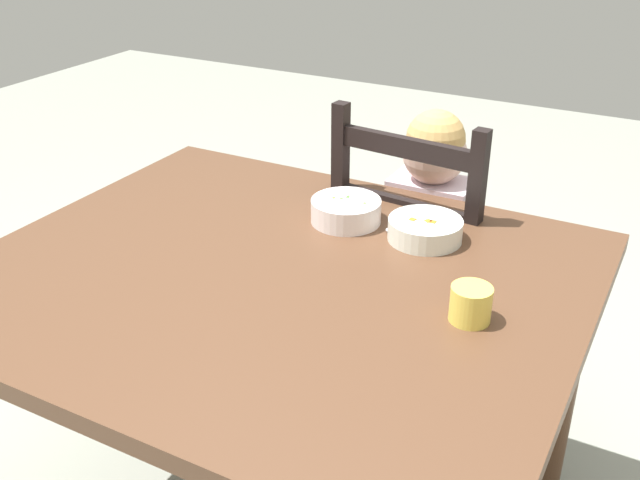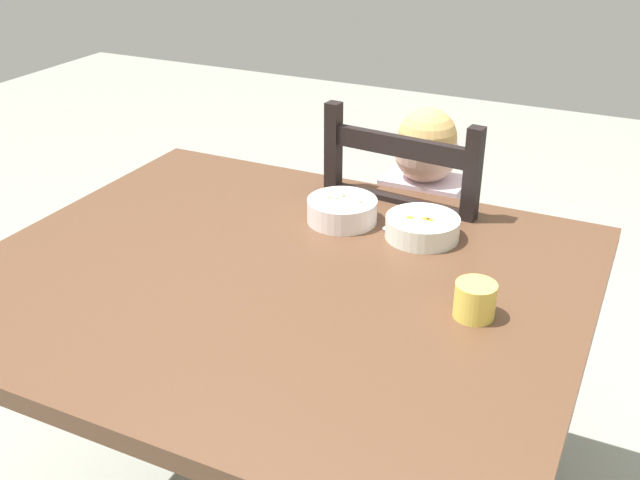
# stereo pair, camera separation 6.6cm
# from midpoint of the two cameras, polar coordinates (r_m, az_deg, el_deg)

# --- Properties ---
(dining_table) EXTENTS (1.28, 1.08, 0.75)m
(dining_table) POSITION_cam_midpoint_polar(r_m,az_deg,el_deg) (1.63, -4.49, -5.41)
(dining_table) COLOR brown
(dining_table) RESTS_ON ground
(dining_chair) EXTENTS (0.46, 0.46, 0.98)m
(dining_chair) POSITION_cam_midpoint_polar(r_m,az_deg,el_deg) (2.14, 6.29, -2.89)
(dining_chair) COLOR black
(dining_chair) RESTS_ON ground
(child_figure) EXTENTS (0.32, 0.31, 0.96)m
(child_figure) POSITION_cam_midpoint_polar(r_m,az_deg,el_deg) (2.06, 6.62, 1.07)
(child_figure) COLOR silver
(child_figure) RESTS_ON ground
(bowl_of_peas) EXTENTS (0.17, 0.17, 0.06)m
(bowl_of_peas) POSITION_cam_midpoint_polar(r_m,az_deg,el_deg) (1.78, 0.65, 2.33)
(bowl_of_peas) COLOR white
(bowl_of_peas) RESTS_ON dining_table
(bowl_of_carrots) EXTENTS (0.17, 0.17, 0.05)m
(bowl_of_carrots) POSITION_cam_midpoint_polar(r_m,az_deg,el_deg) (1.72, 6.76, 1.00)
(bowl_of_carrots) COLOR white
(bowl_of_carrots) RESTS_ON dining_table
(spoon) EXTENTS (0.13, 0.08, 0.01)m
(spoon) POSITION_cam_midpoint_polar(r_m,az_deg,el_deg) (1.76, 5.11, 0.87)
(spoon) COLOR silver
(spoon) RESTS_ON dining_table
(drinking_cup) EXTENTS (0.08, 0.08, 0.07)m
(drinking_cup) POSITION_cam_midpoint_polar(r_m,az_deg,el_deg) (1.43, 10.49, -4.57)
(drinking_cup) COLOR #EFD755
(drinking_cup) RESTS_ON dining_table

